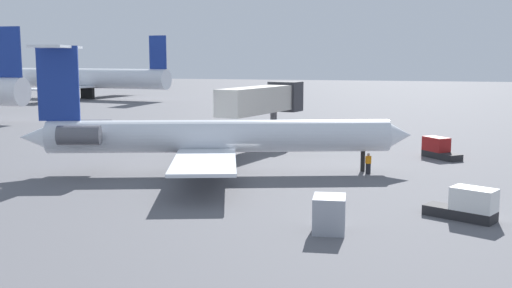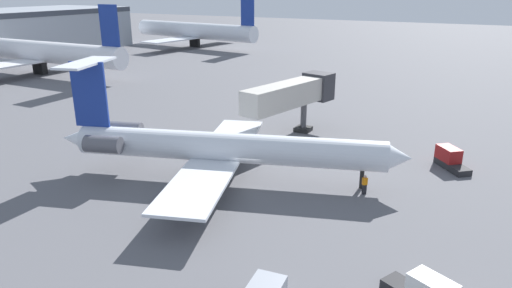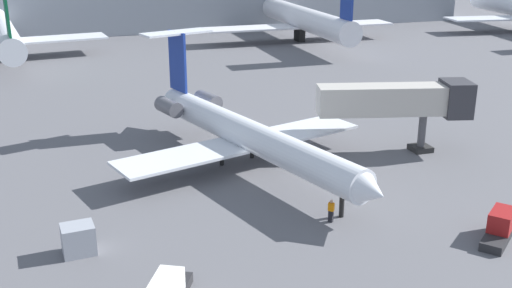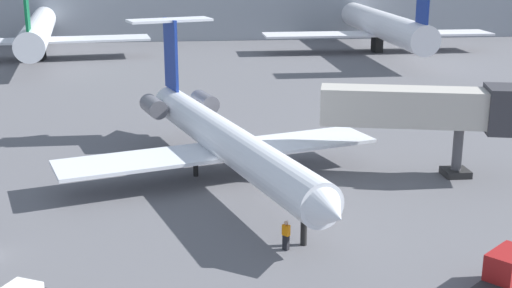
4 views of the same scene
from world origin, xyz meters
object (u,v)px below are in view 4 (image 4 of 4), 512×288
object	(u,v)px
parked_airliner_west_mid	(38,31)
regional_jet	(221,136)
baggage_tug_lead	(504,274)
ground_crew_marshaller	(286,235)
jet_bridge	(434,109)
parked_airliner_centre	(378,24)

from	to	relation	value
parked_airliner_west_mid	regional_jet	bearing A→B (deg)	-67.53
baggage_tug_lead	parked_airliner_west_mid	xyz separation A→B (m)	(-35.30, 73.72, 3.34)
ground_crew_marshaller	jet_bridge	bearing A→B (deg)	43.37
baggage_tug_lead	parked_airliner_centre	size ratio (longest dim) A/B	0.09
baggage_tug_lead	parked_airliner_west_mid	distance (m)	81.81
parked_airliner_west_mid	parked_airliner_centre	world-z (taller)	parked_airliner_centre
jet_bridge	ground_crew_marshaller	bearing A→B (deg)	-136.63
regional_jet	jet_bridge	xyz separation A→B (m)	(14.89, -1.09, 1.81)
baggage_tug_lead	ground_crew_marshaller	bearing A→B (deg)	149.63
regional_jet	parked_airliner_west_mid	xyz separation A→B (m)	(-22.96, 55.51, 1.12)
regional_jet	baggage_tug_lead	bearing A→B (deg)	-55.88
ground_crew_marshaller	parked_airliner_west_mid	xyz separation A→B (m)	(-25.69, 68.09, 3.32)
regional_jet	jet_bridge	size ratio (longest dim) A/B	2.17
ground_crew_marshaller	parked_airliner_west_mid	size ratio (longest dim) A/B	0.04
ground_crew_marshaller	parked_airliner_centre	distance (m)	74.92
regional_jet	parked_airliner_centre	world-z (taller)	parked_airliner_centre
jet_bridge	baggage_tug_lead	xyz separation A→B (m)	(-2.55, -17.11, -4.02)
jet_bridge	parked_airliner_west_mid	distance (m)	68.10
baggage_tug_lead	jet_bridge	bearing A→B (deg)	81.53
parked_airliner_west_mid	parked_airliner_centre	bearing A→B (deg)	2.73
jet_bridge	parked_airliner_centre	world-z (taller)	parked_airliner_centre
ground_crew_marshaller	parked_airliner_west_mid	distance (m)	72.85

